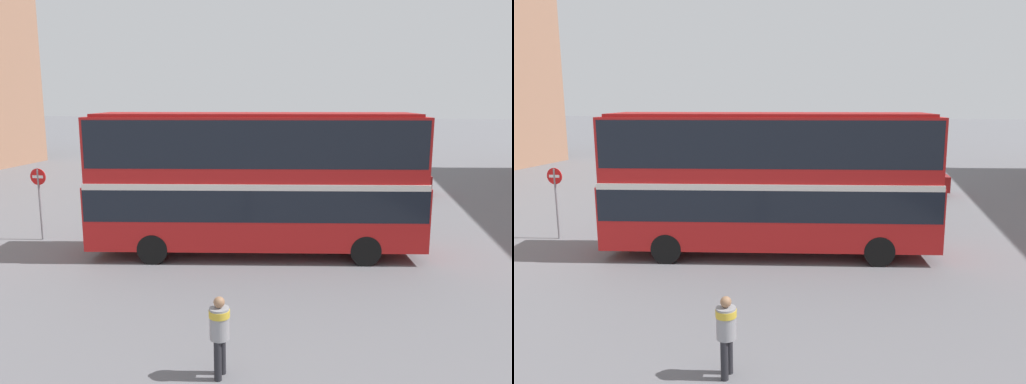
% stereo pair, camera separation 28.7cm
% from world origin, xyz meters
% --- Properties ---
extents(ground_plane, '(240.00, 240.00, 0.00)m').
position_xyz_m(ground_plane, '(0.00, 0.00, 0.00)').
color(ground_plane, slate).
extents(double_decker_bus, '(11.08, 4.29, 4.71)m').
position_xyz_m(double_decker_bus, '(0.56, -0.38, 2.68)').
color(double_decker_bus, red).
rests_on(double_decker_bus, ground_plane).
extents(pedestrian_foreground, '(0.42, 0.42, 1.60)m').
position_xyz_m(pedestrian_foreground, '(1.34, -8.01, 0.98)').
color(pedestrian_foreground, '#232328').
rests_on(pedestrian_foreground, ground_plane).
extents(parked_car_kerb_near, '(4.46, 2.12, 1.43)m').
position_xyz_m(parked_car_kerb_near, '(-7.32, 16.51, 0.73)').
color(parked_car_kerb_near, slate).
rests_on(parked_car_kerb_near, ground_plane).
extents(parked_car_kerb_far, '(4.14, 1.97, 1.56)m').
position_xyz_m(parked_car_kerb_far, '(5.85, 11.64, 0.79)').
color(parked_car_kerb_far, maroon).
rests_on(parked_car_kerb_far, ground_plane).
extents(no_entry_sign, '(0.61, 0.08, 2.67)m').
position_xyz_m(no_entry_sign, '(-7.57, -0.21, 1.78)').
color(no_entry_sign, gray).
rests_on(no_entry_sign, ground_plane).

